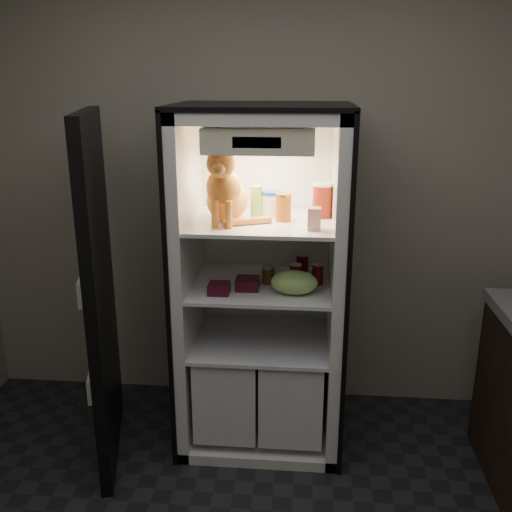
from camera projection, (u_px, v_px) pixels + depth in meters
The scene contains 16 objects.
room_shell at pixel (224, 218), 1.61m from camera, with size 3.60×3.60×3.60m.
refrigerator at pixel (262, 304), 3.17m from camera, with size 0.90×0.72×1.88m.
fridge_door at pixel (100, 295), 2.97m from camera, with size 0.28×0.86×1.85m.
tabby_cat at pixel (226, 192), 2.86m from camera, with size 0.35×0.40×0.42m.
parmesan_shaker at pixel (256, 201), 3.01m from camera, with size 0.06×0.06×0.17m.
mayo_tub at pixel (270, 204), 3.02m from camera, with size 0.10×0.10×0.14m.
salsa_jar at pixel (283, 207), 2.92m from camera, with size 0.08×0.08×0.14m.
pepper_jar at pixel (323, 200), 3.00m from camera, with size 0.11×0.11×0.18m.
cream_carton at pixel (314, 219), 2.76m from camera, with size 0.06×0.06×0.11m, color white.
soda_can_a at pixel (302, 265), 3.16m from camera, with size 0.07×0.07×0.12m.
soda_can_b at pixel (318, 274), 3.04m from camera, with size 0.06×0.06×0.11m.
soda_can_c at pixel (295, 275), 3.02m from camera, with size 0.06×0.06×0.12m.
condiment_jar at pixel (268, 274), 3.06m from camera, with size 0.07×0.07×0.10m.
grape_bag at pixel (294, 282), 2.90m from camera, with size 0.24×0.17×0.12m, color #8FC25A.
berry_box_left at pixel (219, 288), 2.91m from camera, with size 0.11×0.11×0.05m, color #530D21.
berry_box_right at pixel (247, 284), 2.97m from camera, with size 0.12×0.12×0.06m, color #530D21.
Camera 1 is at (0.23, -1.55, 2.00)m, focal length 40.00 mm.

